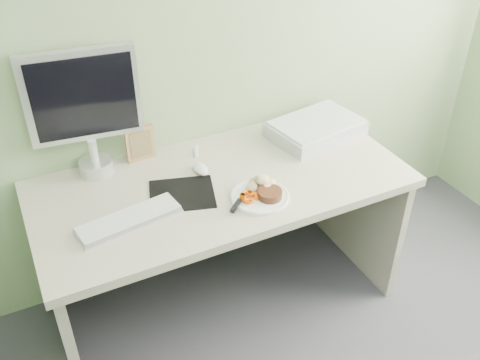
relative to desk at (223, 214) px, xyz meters
name	(u,v)px	position (x,y,z in m)	size (l,w,h in m)	color
wall_back	(181,11)	(0.00, 0.38, 0.80)	(3.50, 3.50, 0.00)	gray
desk	(223,214)	(0.00, 0.00, 0.00)	(1.60, 0.75, 0.73)	beige
plate	(260,197)	(0.09, -0.18, 0.19)	(0.24, 0.24, 0.01)	white
steak	(270,194)	(0.12, -0.21, 0.21)	(0.10, 0.10, 0.03)	black
potato_pile	(262,181)	(0.13, -0.13, 0.22)	(0.10, 0.07, 0.05)	tan
carrot_heap	(249,195)	(0.04, -0.19, 0.22)	(0.06, 0.05, 0.04)	#DF5104
steak_knife	(239,201)	(-0.01, -0.19, 0.21)	(0.17, 0.15, 0.01)	silver
mousepad	(182,194)	(-0.19, -0.02, 0.18)	(0.26, 0.23, 0.00)	black
keyboard	(129,219)	(-0.43, -0.10, 0.20)	(0.40, 0.12, 0.02)	white
computer_mouse	(201,169)	(-0.06, 0.10, 0.20)	(0.06, 0.10, 0.03)	white
photo_frame	(140,144)	(-0.25, 0.31, 0.26)	(0.13, 0.02, 0.16)	#9A6447
eyedrop_bottle	(196,150)	(-0.03, 0.23, 0.22)	(0.03, 0.03, 0.07)	white
scanner	(316,129)	(0.57, 0.15, 0.22)	(0.43, 0.29, 0.07)	#ADAFB4
monitor	(84,107)	(-0.46, 0.31, 0.49)	(0.46, 0.14, 0.55)	silver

